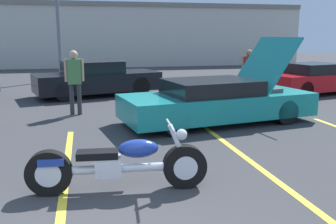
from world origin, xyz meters
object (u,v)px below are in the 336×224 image
(motorcycle, at_px, (118,165))
(show_car_hood_open, at_px, (218,101))
(spectator_by_show_car, at_px, (74,77))
(parked_car_mid_row, at_px, (97,79))
(spectator_midground, at_px, (249,70))
(parked_car_right_row, at_px, (315,79))

(motorcycle, height_order, show_car_hood_open, show_car_hood_open)
(spectator_by_show_car, bearing_deg, show_car_hood_open, -26.37)
(parked_car_mid_row, xyz_separation_m, spectator_by_show_car, (-0.70, -3.32, 0.45))
(spectator_by_show_car, distance_m, spectator_midground, 5.99)
(parked_car_right_row, bearing_deg, parked_car_mid_row, 158.63)
(show_car_hood_open, xyz_separation_m, parked_car_right_row, (5.27, 3.81, -0.00))
(parked_car_mid_row, height_order, spectator_midground, spectator_midground)
(motorcycle, distance_m, spectator_midground, 8.67)
(parked_car_mid_row, relative_size, parked_car_right_row, 1.10)
(show_car_hood_open, xyz_separation_m, spectator_by_show_car, (-3.52, 1.75, 0.51))
(parked_car_right_row, bearing_deg, spectator_by_show_car, -179.30)
(show_car_hood_open, bearing_deg, parked_car_right_row, 26.44)
(motorcycle, height_order, parked_car_right_row, parked_car_right_row)
(spectator_midground, bearing_deg, motorcycle, -126.40)
(spectator_by_show_car, bearing_deg, parked_car_right_row, 13.23)
(show_car_hood_open, distance_m, parked_car_mid_row, 5.80)
(motorcycle, height_order, spectator_midground, spectator_midground)
(motorcycle, bearing_deg, parked_car_right_row, 47.59)
(motorcycle, bearing_deg, spectator_midground, 58.27)
(parked_car_mid_row, xyz_separation_m, spectator_midground, (5.10, -1.85, 0.40))
(motorcycle, xyz_separation_m, show_car_hood_open, (2.85, 3.74, 0.17))
(motorcycle, relative_size, parked_car_right_row, 0.59)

